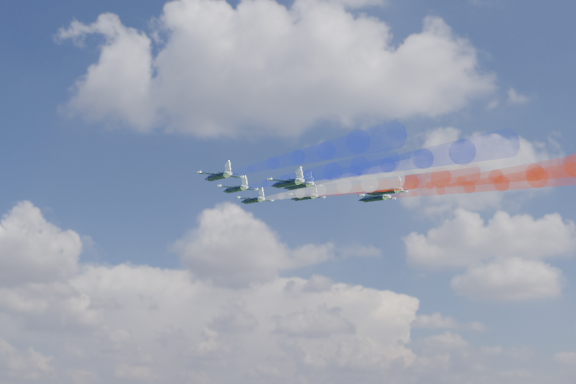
# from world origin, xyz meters

# --- Properties ---
(jet_lead) EXTENTS (13.95, 14.39, 5.65)m
(jet_lead) POSITION_xyz_m (-9.13, 17.57, 144.50)
(jet_lead) COLOR black
(trail_lead) EXTENTS (30.92, 35.68, 11.98)m
(trail_lead) POSITION_xyz_m (7.92, -2.38, 139.57)
(trail_lead) COLOR white
(jet_inner_left) EXTENTS (13.95, 14.39, 5.65)m
(jet_inner_left) POSITION_xyz_m (-10.21, 4.48, 142.82)
(jet_inner_left) COLOR black
(trail_inner_left) EXTENTS (30.92, 35.68, 11.98)m
(trail_inner_left) POSITION_xyz_m (6.84, -15.46, 137.88)
(trail_inner_left) COLOR #192DD9
(jet_inner_right) EXTENTS (13.95, 14.39, 5.65)m
(jet_inner_right) POSITION_xyz_m (2.73, 15.17, 143.94)
(jet_inner_right) COLOR black
(trail_inner_right) EXTENTS (30.92, 35.68, 11.98)m
(trail_inner_right) POSITION_xyz_m (19.79, -4.77, 139.00)
(trail_inner_right) COLOR red
(jet_outer_left) EXTENTS (13.95, 14.39, 5.65)m
(jet_outer_left) POSITION_xyz_m (-9.64, -12.59, 139.53)
(jet_outer_left) COLOR black
(trail_outer_left) EXTENTS (30.92, 35.68, 11.98)m
(trail_outer_left) POSITION_xyz_m (7.42, -32.54, 134.59)
(trail_outer_left) COLOR #192DD9
(jet_center_third) EXTENTS (13.95, 14.39, 5.65)m
(jet_center_third) POSITION_xyz_m (3.37, 0.30, 141.49)
(jet_center_third) COLOR black
(trail_center_third) EXTENTS (30.92, 35.68, 11.98)m
(trail_center_third) POSITION_xyz_m (20.43, -19.65, 136.56)
(trail_center_third) COLOR white
(jet_outer_right) EXTENTS (13.95, 14.39, 5.65)m
(jet_outer_right) POSITION_xyz_m (17.87, 13.20, 142.36)
(jet_outer_right) COLOR black
(trail_outer_right) EXTENTS (30.92, 35.68, 11.98)m
(trail_outer_right) POSITION_xyz_m (34.92, -6.75, 137.42)
(trail_outer_right) COLOR red
(jet_rear_left) EXTENTS (13.95, 14.39, 5.65)m
(jet_rear_left) POSITION_xyz_m (3.20, -14.10, 137.10)
(jet_rear_left) COLOR black
(trail_rear_left) EXTENTS (30.92, 35.68, 11.98)m
(trail_rear_left) POSITION_xyz_m (20.25, -34.05, 132.16)
(trail_rear_left) COLOR #192DD9
(jet_rear_right) EXTENTS (13.95, 14.39, 5.65)m
(jet_rear_right) POSITION_xyz_m (19.94, -1.71, 138.90)
(jet_rear_right) COLOR black
(trail_rear_right) EXTENTS (30.92, 35.68, 11.98)m
(trail_rear_right) POSITION_xyz_m (37.00, -21.65, 133.96)
(trail_rear_right) COLOR red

